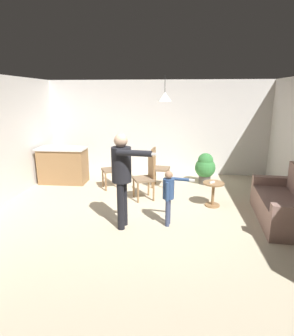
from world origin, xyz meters
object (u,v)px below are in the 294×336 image
object	(u,v)px
couch_floral	(287,205)
dining_chair_centre_back	(147,176)
person_child	(169,192)
kitchen_counter	(63,165)
spare_remote_on_table	(212,182)
dining_chair_by_counter	(114,167)
potted_plant_corner	(205,167)
person_adult	(122,171)
dining_chair_near_wall	(158,166)
side_table_by_couch	(213,191)

from	to	relation	value
couch_floral	dining_chair_centre_back	world-z (taller)	same
person_child	kitchen_counter	bearing A→B (deg)	-118.07
couch_floral	person_child	size ratio (longest dim) A/B	1.84
person_child	dining_chair_centre_back	size ratio (longest dim) A/B	1.01
couch_floral	spare_remote_on_table	world-z (taller)	couch_floral
person_child	dining_chair_by_counter	bearing A→B (deg)	-133.82
couch_floral	potted_plant_corner	world-z (taller)	couch_floral
person_child	person_adult	bearing A→B (deg)	-68.69
dining_chair_by_counter	dining_chair_near_wall	xyz separation A→B (m)	(1.09, 0.20, 0.00)
dining_chair_by_counter	spare_remote_on_table	xyz separation A→B (m)	(2.28, -1.04, -0.01)
couch_floral	kitchen_counter	size ratio (longest dim) A/B	1.48
dining_chair_by_counter	spare_remote_on_table	bearing A→B (deg)	-139.92
couch_floral	dining_chair_centre_back	bearing A→B (deg)	76.29
side_table_by_couch	person_adult	size ratio (longest dim) A/B	0.31
person_child	dining_chair_centre_back	distance (m)	1.38
person_adult	dining_chair_near_wall	distance (m)	2.43
person_child	couch_floral	bearing A→B (deg)	109.84
side_table_by_couch	spare_remote_on_table	xyz separation A→B (m)	(-0.04, -0.05, 0.21)
kitchen_counter	person_child	size ratio (longest dim) A/B	1.24
dining_chair_near_wall	potted_plant_corner	size ratio (longest dim) A/B	1.22
dining_chair_near_wall	spare_remote_on_table	world-z (taller)	dining_chair_near_wall
kitchen_counter	dining_chair_by_counter	xyz separation A→B (m)	(1.43, -0.31, 0.07)
dining_chair_by_counter	dining_chair_centre_back	bearing A→B (deg)	-153.54
side_table_by_couch	dining_chair_by_counter	distance (m)	2.54
dining_chair_centre_back	potted_plant_corner	bearing A→B (deg)	-71.80
potted_plant_corner	dining_chair_centre_back	bearing A→B (deg)	-138.61
couch_floral	side_table_by_couch	bearing A→B (deg)	68.55
kitchen_counter	dining_chair_centre_back	xyz separation A→B (m)	(2.32, -1.01, 0.07)
dining_chair_near_wall	spare_remote_on_table	size ratio (longest dim) A/B	7.69
side_table_by_couch	dining_chair_near_wall	xyz separation A→B (m)	(-1.23, 1.20, 0.22)
dining_chair_near_wall	dining_chair_centre_back	size ratio (longest dim) A/B	1.00
dining_chair_centre_back	potted_plant_corner	distance (m)	1.91
couch_floral	kitchen_counter	distance (m)	5.37
couch_floral	person_child	xyz separation A→B (m)	(-2.17, -0.35, 0.30)
dining_chair_by_counter	spare_remote_on_table	world-z (taller)	dining_chair_by_counter
dining_chair_by_counter	potted_plant_corner	world-z (taller)	dining_chair_by_counter
side_table_by_couch	kitchen_counter	bearing A→B (deg)	160.91
couch_floral	spare_remote_on_table	xyz separation A→B (m)	(-1.29, 0.58, 0.21)
person_child	dining_chair_by_counter	world-z (taller)	person_child
kitchen_counter	spare_remote_on_table	bearing A→B (deg)	-19.94
person_adult	dining_chair_centre_back	distance (m)	1.54
dining_chair_near_wall	potted_plant_corner	distance (m)	1.28
kitchen_counter	dining_chair_near_wall	bearing A→B (deg)	-2.29
person_adult	dining_chair_by_counter	distance (m)	2.27
side_table_by_couch	person_adult	distance (m)	2.18
side_table_by_couch	dining_chair_centre_back	distance (m)	1.48
couch_floral	spare_remote_on_table	bearing A→B (deg)	71.02
potted_plant_corner	person_adult	bearing A→B (deg)	-122.50
dining_chair_centre_back	spare_remote_on_table	distance (m)	1.43
person_adult	person_child	xyz separation A→B (m)	(0.80, 0.15, -0.41)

